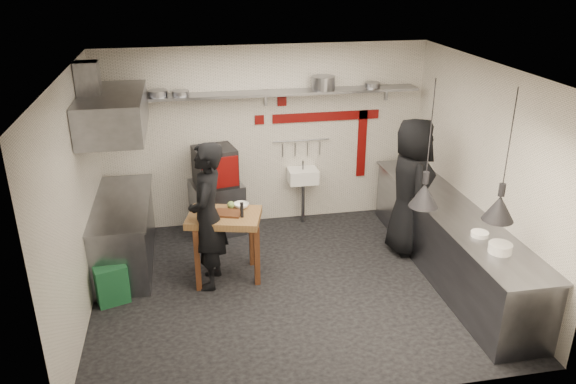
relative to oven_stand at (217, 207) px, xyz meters
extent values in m
plane|color=black|center=(0.82, -1.82, -0.40)|extent=(5.00, 5.00, 0.00)
plane|color=silver|center=(0.82, -1.82, 2.40)|extent=(5.00, 5.00, 0.00)
cube|color=silver|center=(0.82, 0.28, 1.00)|extent=(5.00, 0.04, 2.80)
cube|color=silver|center=(0.82, -3.92, 1.00)|extent=(5.00, 0.04, 2.80)
cube|color=silver|center=(-1.68, -1.82, 1.00)|extent=(0.04, 4.20, 2.80)
cube|color=silver|center=(3.32, -1.82, 1.00)|extent=(0.04, 4.20, 2.80)
cube|color=#660A08|center=(1.77, 0.26, 1.28)|extent=(1.70, 0.02, 0.14)
cube|color=#660A08|center=(2.37, 0.26, 0.80)|extent=(0.14, 0.02, 1.10)
cube|color=#660A08|center=(1.07, 0.26, 1.55)|extent=(0.14, 0.02, 0.14)
cube|color=#660A08|center=(0.72, 0.26, 1.28)|extent=(0.14, 0.02, 0.14)
cube|color=slate|center=(0.82, 0.10, 1.72)|extent=(4.60, 0.34, 0.04)
cube|color=slate|center=(-1.08, 0.25, 1.62)|extent=(0.04, 0.06, 0.24)
cube|color=slate|center=(0.82, 0.25, 1.62)|extent=(0.04, 0.06, 0.24)
cube|color=slate|center=(2.72, 0.25, 1.62)|extent=(0.04, 0.06, 0.24)
cylinder|color=slate|center=(-0.75, 0.10, 1.79)|extent=(0.31, 0.31, 0.09)
cylinder|color=slate|center=(-0.43, 0.10, 1.78)|extent=(0.27, 0.27, 0.07)
cylinder|color=slate|center=(1.67, 0.10, 1.84)|extent=(0.41, 0.41, 0.20)
cylinder|color=slate|center=(2.43, 0.10, 1.78)|extent=(0.28, 0.28, 0.08)
cube|color=slate|center=(0.00, 0.00, 0.00)|extent=(0.85, 0.80, 0.80)
cube|color=black|center=(-0.01, -0.07, 0.69)|extent=(0.68, 0.65, 0.58)
cube|color=#660A08|center=(0.05, -0.35, 0.69)|extent=(0.53, 0.14, 0.46)
cube|color=black|center=(0.03, -0.34, 0.69)|extent=(0.39, 0.10, 0.34)
cube|color=white|center=(1.37, 0.10, 0.38)|extent=(0.46, 0.34, 0.22)
cylinder|color=slate|center=(1.37, 0.10, 0.56)|extent=(0.03, 0.03, 0.14)
cylinder|color=slate|center=(1.37, 0.06, -0.06)|extent=(0.06, 0.06, 0.66)
cylinder|color=slate|center=(1.37, 0.24, 0.92)|extent=(0.90, 0.02, 0.02)
cube|color=slate|center=(2.97, -1.82, 0.05)|extent=(0.70, 3.80, 0.90)
cube|color=slate|center=(2.97, -1.82, 0.52)|extent=(0.76, 3.90, 0.03)
cylinder|color=white|center=(2.94, -3.01, 0.59)|extent=(0.31, 0.31, 0.11)
cylinder|color=white|center=(2.92, -2.60, 0.56)|extent=(0.27, 0.27, 0.05)
cube|color=slate|center=(-1.33, -0.77, 0.05)|extent=(0.70, 1.90, 0.90)
cube|color=slate|center=(-1.33, -0.77, 0.52)|extent=(0.76, 2.00, 0.03)
cube|color=slate|center=(-1.28, -0.77, 1.75)|extent=(0.78, 1.60, 0.50)
cube|color=slate|center=(-1.53, -0.77, 2.15)|extent=(0.28, 0.28, 0.50)
cube|color=#18532E|center=(-1.45, -1.69, -0.15)|extent=(0.48, 0.48, 0.50)
cube|color=#532C17|center=(0.06, -1.41, 0.53)|extent=(0.40, 0.34, 0.02)
cylinder|color=black|center=(0.23, -1.54, 0.62)|extent=(0.04, 0.04, 0.20)
sphere|color=yellow|center=(-0.19, -1.57, 0.56)|extent=(0.08, 0.08, 0.08)
sphere|color=yellow|center=(-0.15, -1.57, 0.56)|extent=(0.11, 0.11, 0.08)
sphere|color=#749847|center=(0.11, -1.25, 0.57)|extent=(0.11, 0.11, 0.10)
cube|color=slate|center=(-0.30, -1.23, 0.54)|extent=(0.18, 0.12, 0.03)
imported|color=white|center=(0.25, -1.24, 0.55)|extent=(0.25, 0.25, 0.06)
imported|color=black|center=(-0.21, -1.53, 0.57)|extent=(0.61, 0.79, 1.93)
imported|color=black|center=(2.66, -1.14, 0.59)|extent=(0.73, 1.03, 1.97)
camera|label=1|loc=(-0.40, -7.97, 3.56)|focal=35.00mm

